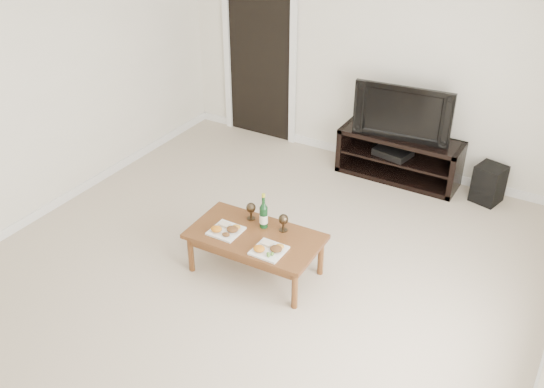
{
  "coord_description": "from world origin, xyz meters",
  "views": [
    {
      "loc": [
        2.38,
        -3.65,
        3.53
      ],
      "look_at": [
        -0.01,
        0.42,
        0.7
      ],
      "focal_mm": 40.0,
      "sensor_mm": 36.0,
      "label": 1
    }
  ],
  "objects_px": {
    "media_console": "(399,157)",
    "television": "(405,110)",
    "coffee_table": "(256,254)",
    "subwoofer": "(489,184)"
  },
  "relations": [
    {
      "from": "media_console",
      "to": "television",
      "type": "xyz_separation_m",
      "value": [
        0.0,
        0.0,
        0.59
      ]
    },
    {
      "from": "coffee_table",
      "to": "media_console",
      "type": "bearing_deg",
      "value": 78.08
    },
    {
      "from": "media_console",
      "to": "subwoofer",
      "type": "distance_m",
      "value": 1.04
    },
    {
      "from": "television",
      "to": "subwoofer",
      "type": "bearing_deg",
      "value": -5.11
    },
    {
      "from": "television",
      "to": "coffee_table",
      "type": "height_order",
      "value": "television"
    },
    {
      "from": "subwoofer",
      "to": "television",
      "type": "bearing_deg",
      "value": -164.77
    },
    {
      "from": "media_console",
      "to": "coffee_table",
      "type": "relative_size",
      "value": 1.18
    },
    {
      "from": "media_console",
      "to": "subwoofer",
      "type": "height_order",
      "value": "media_console"
    },
    {
      "from": "television",
      "to": "coffee_table",
      "type": "distance_m",
      "value": 2.5
    },
    {
      "from": "media_console",
      "to": "subwoofer",
      "type": "relative_size",
      "value": 3.29
    }
  ]
}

